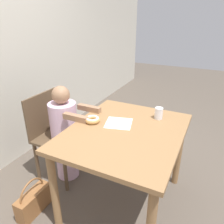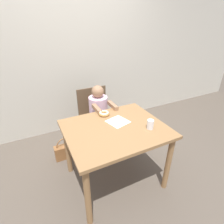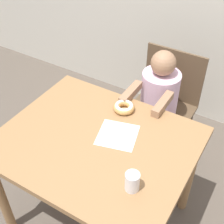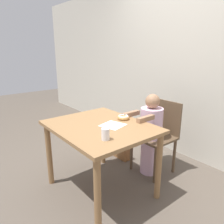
# 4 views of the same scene
# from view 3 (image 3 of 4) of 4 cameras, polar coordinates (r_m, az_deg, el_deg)

# --- Properties ---
(ground_plane) EXTENTS (12.00, 12.00, 0.00)m
(ground_plane) POSITION_cam_3_polar(r_m,az_deg,el_deg) (2.31, -2.30, -18.40)
(ground_plane) COLOR brown
(dining_table) EXTENTS (1.05, 0.87, 0.75)m
(dining_table) POSITION_cam_3_polar(r_m,az_deg,el_deg) (1.80, -2.84, -7.65)
(dining_table) COLOR olive
(dining_table) RESTS_ON ground_plane
(chair) EXTENTS (0.45, 0.42, 0.89)m
(chair) POSITION_cam_3_polar(r_m,az_deg,el_deg) (2.41, 9.41, 1.16)
(chair) COLOR brown
(chair) RESTS_ON ground_plane
(child_figure) EXTENTS (0.27, 0.48, 1.00)m
(child_figure) POSITION_cam_3_polar(r_m,az_deg,el_deg) (2.31, 8.24, -0.11)
(child_figure) COLOR silver
(child_figure) RESTS_ON ground_plane
(donut) EXTENTS (0.13, 0.13, 0.05)m
(donut) POSITION_cam_3_polar(r_m,az_deg,el_deg) (1.89, 2.21, 0.92)
(donut) COLOR tan
(donut) RESTS_ON dining_table
(napkin) EXTENTS (0.26, 0.26, 0.00)m
(napkin) POSITION_cam_3_polar(r_m,az_deg,el_deg) (1.74, 1.02, -4.22)
(napkin) COLOR white
(napkin) RESTS_ON dining_table
(handbag) EXTENTS (0.33, 0.11, 0.34)m
(handbag) POSITION_cam_3_polar(r_m,az_deg,el_deg) (2.73, -2.73, -2.80)
(handbag) COLOR brown
(handbag) RESTS_ON ground_plane
(cup) EXTENTS (0.07, 0.07, 0.10)m
(cup) POSITION_cam_3_polar(r_m,az_deg,el_deg) (1.47, 3.72, -12.59)
(cup) COLOR white
(cup) RESTS_ON dining_table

